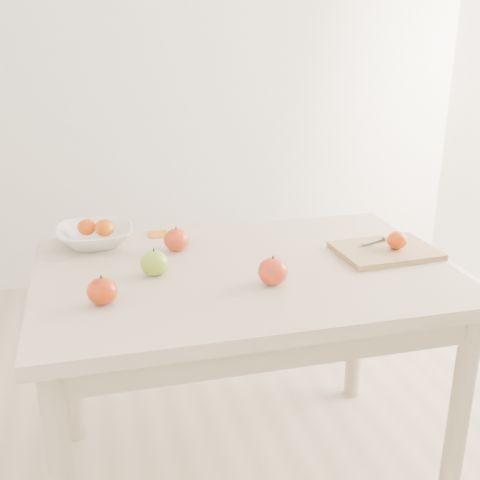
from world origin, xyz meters
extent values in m
plane|color=#C6B293|center=(0.00, 0.00, 0.00)|extent=(3.50, 3.50, 0.00)
plane|color=white|center=(0.00, 1.75, 1.35)|extent=(3.50, 0.00, 3.50)
cube|color=beige|center=(0.00, 0.00, 0.73)|extent=(1.20, 0.80, 0.04)
cylinder|color=#BCAA8E|center=(-0.54, 0.34, 0.35)|extent=(0.06, 0.06, 0.71)
cylinder|color=#BCAA8E|center=(0.54, 0.34, 0.35)|extent=(0.06, 0.06, 0.71)
cylinder|color=#BCAA8E|center=(0.54, -0.34, 0.35)|extent=(0.06, 0.06, 0.71)
cube|color=#A97E54|center=(0.45, 0.01, 0.76)|extent=(0.31, 0.23, 0.02)
ellipsoid|color=#D83E07|center=(0.48, 0.00, 0.80)|extent=(0.06, 0.06, 0.05)
imported|color=white|center=(-0.41, 0.31, 0.78)|extent=(0.24, 0.24, 0.06)
ellipsoid|color=#D24107|center=(-0.44, 0.32, 0.81)|extent=(0.06, 0.06, 0.05)
ellipsoid|color=#CE5207|center=(-0.38, 0.29, 0.81)|extent=(0.06, 0.06, 0.06)
cube|color=orange|center=(-0.21, 0.34, 0.75)|extent=(0.06, 0.05, 0.01)
cube|color=#C34F0D|center=(-0.15, 0.30, 0.75)|extent=(0.05, 0.04, 0.01)
cube|color=white|center=(0.51, 0.08, 0.78)|extent=(0.08, 0.04, 0.01)
cube|color=#363A3E|center=(0.43, 0.05, 0.78)|extent=(0.09, 0.05, 0.00)
ellipsoid|color=#588816|center=(-0.26, 0.02, 0.79)|extent=(0.08, 0.08, 0.07)
ellipsoid|color=#9D1712|center=(0.05, -0.12, 0.79)|extent=(0.08, 0.08, 0.07)
ellipsoid|color=#970F08|center=(-0.17, 0.19, 0.79)|extent=(0.08, 0.08, 0.07)
ellipsoid|color=#990D04|center=(-0.41, -0.14, 0.79)|extent=(0.08, 0.08, 0.07)
camera|label=1|loc=(-0.41, -1.57, 1.43)|focal=45.00mm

